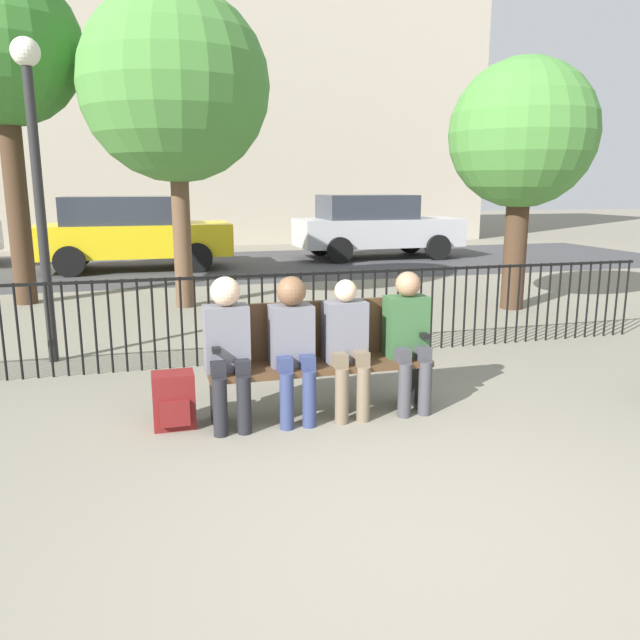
{
  "coord_description": "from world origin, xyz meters",
  "views": [
    {
      "loc": [
        -1.3,
        -2.73,
        1.85
      ],
      "look_at": [
        0.0,
        1.95,
        0.8
      ],
      "focal_mm": 35.0,
      "sensor_mm": 36.0,
      "label": 1
    }
  ],
  "objects_px": {
    "seated_person_2": "(347,341)",
    "tree_2": "(2,50)",
    "seated_person_1": "(293,340)",
    "backpack": "(174,401)",
    "seated_person_3": "(408,333)",
    "park_bench": "(317,354)",
    "parked_car_0": "(130,232)",
    "lamp_post": "(35,151)",
    "parked_car_1": "(374,225)",
    "tree_1": "(522,136)",
    "tree_0": "(175,87)",
    "seated_person_0": "(227,343)"
  },
  "relations": [
    {
      "from": "seated_person_0",
      "to": "tree_1",
      "type": "xyz_separation_m",
      "value": [
        4.81,
        3.66,
        1.88
      ]
    },
    {
      "from": "backpack",
      "to": "lamp_post",
      "type": "xyz_separation_m",
      "value": [
        -1.16,
        2.26,
        1.98
      ]
    },
    {
      "from": "seated_person_0",
      "to": "seated_person_2",
      "type": "xyz_separation_m",
      "value": [
        0.96,
        -0.0,
        -0.05
      ]
    },
    {
      "from": "seated_person_1",
      "to": "backpack",
      "type": "height_order",
      "value": "seated_person_1"
    },
    {
      "from": "tree_2",
      "to": "seated_person_3",
      "type": "bearing_deg",
      "value": -57.1
    },
    {
      "from": "lamp_post",
      "to": "parked_car_1",
      "type": "xyz_separation_m",
      "value": [
        6.74,
        8.28,
        -1.35
      ]
    },
    {
      "from": "seated_person_2",
      "to": "seated_person_3",
      "type": "bearing_deg",
      "value": 0.3
    },
    {
      "from": "tree_1",
      "to": "parked_car_1",
      "type": "height_order",
      "value": "tree_1"
    },
    {
      "from": "seated_person_0",
      "to": "backpack",
      "type": "bearing_deg",
      "value": 166.98
    },
    {
      "from": "seated_person_0",
      "to": "tree_2",
      "type": "relative_size",
      "value": 0.23
    },
    {
      "from": "lamp_post",
      "to": "park_bench",
      "type": "bearing_deg",
      "value": -43.71
    },
    {
      "from": "seated_person_2",
      "to": "tree_0",
      "type": "relative_size",
      "value": 0.24
    },
    {
      "from": "backpack",
      "to": "seated_person_2",
      "type": "bearing_deg",
      "value": -4.18
    },
    {
      "from": "lamp_post",
      "to": "tree_0",
      "type": "bearing_deg",
      "value": 60.69
    },
    {
      "from": "seated_person_0",
      "to": "seated_person_3",
      "type": "bearing_deg",
      "value": -0.04
    },
    {
      "from": "seated_person_3",
      "to": "parked_car_1",
      "type": "xyz_separation_m",
      "value": [
        3.66,
        10.64,
        0.19
      ]
    },
    {
      "from": "seated_person_1",
      "to": "parked_car_0",
      "type": "height_order",
      "value": "parked_car_0"
    },
    {
      "from": "seated_person_3",
      "to": "tree_0",
      "type": "bearing_deg",
      "value": 106.43
    },
    {
      "from": "park_bench",
      "to": "seated_person_3",
      "type": "bearing_deg",
      "value": -10.06
    },
    {
      "from": "seated_person_1",
      "to": "seated_person_3",
      "type": "xyz_separation_m",
      "value": [
        0.98,
        -0.0,
        -0.01
      ]
    },
    {
      "from": "seated_person_3",
      "to": "backpack",
      "type": "relative_size",
      "value": 2.65
    },
    {
      "from": "seated_person_3",
      "to": "lamp_post",
      "type": "bearing_deg",
      "value": 142.48
    },
    {
      "from": "tree_1",
      "to": "backpack",
      "type": "bearing_deg",
      "value": -145.75
    },
    {
      "from": "seated_person_1",
      "to": "seated_person_0",
      "type": "bearing_deg",
      "value": 179.9
    },
    {
      "from": "tree_1",
      "to": "seated_person_3",
      "type": "bearing_deg",
      "value": -132.24
    },
    {
      "from": "park_bench",
      "to": "seated_person_1",
      "type": "bearing_deg",
      "value": -151.06
    },
    {
      "from": "seated_person_1",
      "to": "seated_person_2",
      "type": "height_order",
      "value": "seated_person_1"
    },
    {
      "from": "tree_0",
      "to": "tree_1",
      "type": "distance_m",
      "value": 5.1
    },
    {
      "from": "park_bench",
      "to": "tree_0",
      "type": "relative_size",
      "value": 0.39
    },
    {
      "from": "seated_person_3",
      "to": "lamp_post",
      "type": "distance_m",
      "value": 4.17
    },
    {
      "from": "seated_person_3",
      "to": "parked_car_1",
      "type": "height_order",
      "value": "parked_car_1"
    },
    {
      "from": "seated_person_1",
      "to": "parked_car_0",
      "type": "bearing_deg",
      "value": 98.06
    },
    {
      "from": "parked_car_0",
      "to": "seated_person_0",
      "type": "bearing_deg",
      "value": -84.84
    },
    {
      "from": "tree_0",
      "to": "tree_1",
      "type": "xyz_separation_m",
      "value": [
        4.84,
        -1.48,
        -0.69
      ]
    },
    {
      "from": "lamp_post",
      "to": "seated_person_2",
      "type": "bearing_deg",
      "value": -42.95
    },
    {
      "from": "seated_person_2",
      "to": "seated_person_1",
      "type": "bearing_deg",
      "value": 179.62
    },
    {
      "from": "seated_person_2",
      "to": "tree_2",
      "type": "xyz_separation_m",
      "value": [
        -3.41,
        6.1,
        3.19
      ]
    },
    {
      "from": "park_bench",
      "to": "parked_car_0",
      "type": "height_order",
      "value": "parked_car_0"
    },
    {
      "from": "seated_person_3",
      "to": "backpack",
      "type": "distance_m",
      "value": 1.96
    },
    {
      "from": "seated_person_1",
      "to": "backpack",
      "type": "xyz_separation_m",
      "value": [
        -0.93,
        0.1,
        -0.45
      ]
    },
    {
      "from": "seated_person_3",
      "to": "seated_person_1",
      "type": "bearing_deg",
      "value": 179.99
    },
    {
      "from": "parked_car_1",
      "to": "backpack",
      "type": "bearing_deg",
      "value": -117.86
    },
    {
      "from": "seated_person_3",
      "to": "parked_car_0",
      "type": "relative_size",
      "value": 0.28
    },
    {
      "from": "backpack",
      "to": "lamp_post",
      "type": "bearing_deg",
      "value": 117.24
    },
    {
      "from": "seated_person_0",
      "to": "backpack",
      "type": "relative_size",
      "value": 2.69
    },
    {
      "from": "seated_person_2",
      "to": "backpack",
      "type": "height_order",
      "value": "seated_person_2"
    },
    {
      "from": "parked_car_1",
      "to": "park_bench",
      "type": "bearing_deg",
      "value": -112.75
    },
    {
      "from": "seated_person_0",
      "to": "parked_car_1",
      "type": "xyz_separation_m",
      "value": [
        5.15,
        10.64,
        0.17
      ]
    },
    {
      "from": "seated_person_1",
      "to": "parked_car_1",
      "type": "distance_m",
      "value": 11.61
    },
    {
      "from": "seated_person_3",
      "to": "tree_2",
      "type": "xyz_separation_m",
      "value": [
        -3.94,
        6.1,
        3.16
      ]
    }
  ]
}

